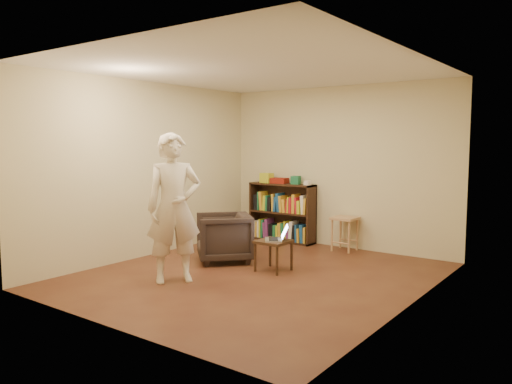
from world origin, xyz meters
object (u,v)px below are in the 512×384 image
Objects in this scene: stool at (345,224)px; laptop at (278,236)px; side_table at (273,245)px; armchair at (224,237)px; person at (174,208)px; bookshelf at (282,216)px.

stool is 1.23× the size of laptop.
side_table is at bearing -91.97° from laptop.
side_table is 0.94× the size of laptop.
armchair is 0.42× the size of person.
stool is at bearing -3.52° from bookshelf.
armchair is 1.30m from person.
person is at bearing -37.61° from armchair.
armchair reaches higher than stool.
person reaches higher than stool.
bookshelf is 2.04m from side_table.
bookshelf is 1.58× the size of armchair.
stool is 1.66m from laptop.
stool is 1.99m from armchair.
laptop is 0.24× the size of person.
stool is at bearing 100.25° from armchair.
bookshelf is 2.03m from laptop.
armchair is 1.85× the size of side_table.
armchair is at bearing 178.40° from side_table.
person is at bearing -83.70° from bookshelf.
laptop is at bearing 33.40° from side_table.
person is (-0.70, -1.13, 0.57)m from side_table.
person is (-0.90, -2.82, 0.48)m from stool.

